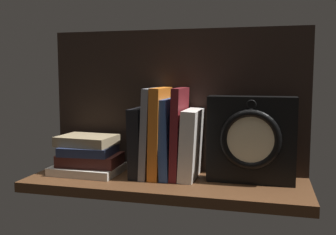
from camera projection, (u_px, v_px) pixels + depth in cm
name	position (u px, v px, depth cm)	size (l,w,h in cm)	color
ground_plane	(165.00, 185.00, 98.30)	(70.87, 23.57, 2.50)	#4C2D19
back_panel	(176.00, 101.00, 106.80)	(70.87, 1.20, 38.64)	black
book_black_skeptic	(141.00, 141.00, 102.42)	(3.17, 13.53, 17.84)	black
book_gray_chess	(151.00, 132.00, 101.44)	(1.79, 14.17, 23.02)	gray
book_orange_pandolfini	(160.00, 132.00, 100.82)	(2.51, 14.12, 23.14)	orange
book_blue_modern	(170.00, 138.00, 100.29)	(2.26, 13.26, 20.35)	#2D4C8E
book_maroon_dawkins	(179.00, 133.00, 99.54)	(1.97, 12.84, 23.14)	maroon
book_white_catcher	(191.00, 144.00, 99.06)	(3.65, 13.15, 17.65)	silver
framed_clock	(251.00, 139.00, 94.81)	(21.24, 7.29, 21.24)	black
book_stack_side	(89.00, 156.00, 104.78)	(18.08, 14.06, 10.11)	beige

